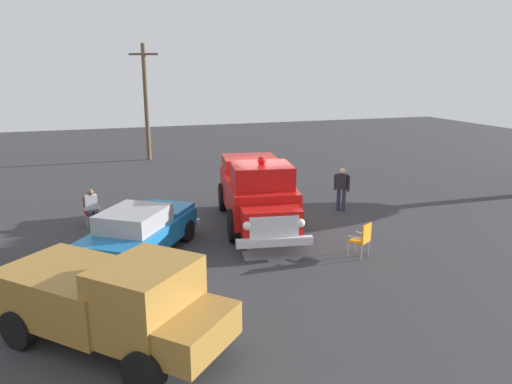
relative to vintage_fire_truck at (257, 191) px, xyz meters
name	(u,v)px	position (x,y,z in m)	size (l,w,h in m)	color
ground_plane	(269,220)	(0.55, 0.28, -1.20)	(60.00, 60.00, 0.00)	#333335
vintage_fire_truck	(257,191)	(0.00, 0.00, 0.00)	(3.20, 6.23, 2.59)	black
classic_hot_rod	(141,230)	(-4.12, -1.57, -0.45)	(4.00, 4.64, 1.46)	black
parked_pickup	(111,300)	(-5.13, -6.33, -0.21)	(4.66, 4.68, 1.90)	black
lawn_chair_near_truck	(91,208)	(-5.50, 1.80, -0.61)	(0.58, 0.57, 1.02)	#B7BABF
lawn_chair_by_car	(363,237)	(1.94, -3.81, -0.61)	(0.68, 0.68, 1.02)	#B7BABF
spectator_seated	(92,206)	(-5.47, 1.67, -0.50)	(0.46, 0.59, 1.29)	#383842
spectator_standing	(342,186)	(3.60, 0.56, -0.23)	(0.48, 0.56, 1.68)	#2D334C
utility_pole	(146,101)	(-2.21, 13.68, 2.29)	(1.61, 0.79, 6.69)	brown
traffic_cone	(295,192)	(2.56, 2.57, -0.89)	(0.40, 0.40, 0.64)	orange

